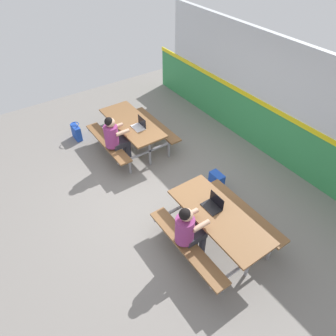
# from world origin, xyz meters

# --- Properties ---
(ground_plane) EXTENTS (10.00, 10.00, 0.02)m
(ground_plane) POSITION_xyz_m (0.00, 0.00, -0.01)
(ground_plane) COLOR gray
(accent_backdrop) EXTENTS (8.00, 0.14, 2.60)m
(accent_backdrop) POSITION_xyz_m (0.00, 2.72, 1.25)
(accent_backdrop) COLOR #338C4C
(accent_backdrop) RESTS_ON ground
(picnic_table_left) EXTENTS (1.84, 1.55, 0.74)m
(picnic_table_left) POSITION_xyz_m (-1.59, 0.21, 0.57)
(picnic_table_left) COLOR brown
(picnic_table_left) RESTS_ON ground
(picnic_table_right) EXTENTS (1.84, 1.55, 0.74)m
(picnic_table_right) POSITION_xyz_m (1.59, 0.01, 0.57)
(picnic_table_right) COLOR brown
(picnic_table_right) RESTS_ON ground
(student_nearer) EXTENTS (0.36, 0.53, 1.21)m
(student_nearer) POSITION_xyz_m (-1.33, -0.35, 0.71)
(student_nearer) COLOR #2D2D38
(student_nearer) RESTS_ON ground
(student_further) EXTENTS (0.36, 0.53, 1.21)m
(student_further) POSITION_xyz_m (1.51, -0.55, 0.71)
(student_further) COLOR #2D2D38
(student_further) RESTS_ON ground
(laptop_silver) EXTENTS (0.32, 0.22, 0.22)m
(laptop_silver) POSITION_xyz_m (-1.30, 0.25, 0.79)
(laptop_silver) COLOR silver
(laptop_silver) RESTS_ON picnic_table_left
(laptop_dark) EXTENTS (0.32, 0.22, 0.22)m
(laptop_dark) POSITION_xyz_m (1.39, 0.05, 0.79)
(laptop_dark) COLOR black
(laptop_dark) RESTS_ON picnic_table_right
(backpack_dark) EXTENTS (0.30, 0.22, 0.44)m
(backpack_dark) POSITION_xyz_m (0.60, 0.89, 0.22)
(backpack_dark) COLOR #1E47B2
(backpack_dark) RESTS_ON ground
(tote_bag_bright) EXTENTS (0.34, 0.21, 0.43)m
(tote_bag_bright) POSITION_xyz_m (-2.73, -0.75, 0.19)
(tote_bag_bright) COLOR #1E47B2
(tote_bag_bright) RESTS_ON ground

